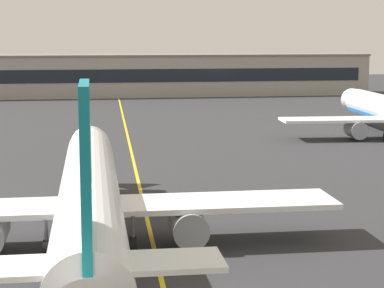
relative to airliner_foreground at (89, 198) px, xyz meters
The scene contains 4 objects.
taxiway_centreline 19.24m from the airliner_foreground, 75.82° to the left, with size 0.30×180.00×0.01m, color yellow.
airliner_foreground is the anchor object (origin of this frame).
safety_cone_by_nose_gear 16.28m from the airliner_foreground, 84.63° to the left, with size 0.44×0.44×0.55m.
terminal_building 114.37m from the airliner_foreground, 89.76° to the left, with size 127.07×12.40×9.18m.
Camera 1 is at (-5.06, -32.50, 13.52)m, focal length 66.78 mm.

